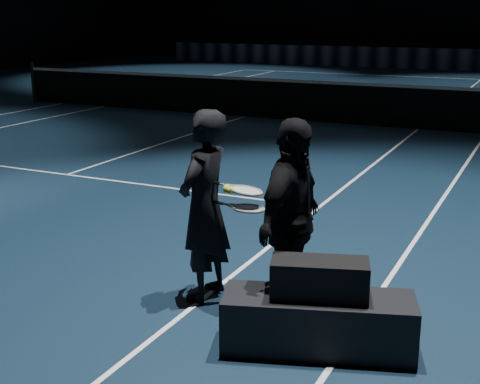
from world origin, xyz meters
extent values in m
plane|color=black|center=(0.00, 0.00, 0.00)|extent=(36.00, 36.00, 0.00)
cylinder|color=black|center=(-6.40, 0.00, 0.55)|extent=(0.10, 0.10, 1.10)
cube|color=black|center=(0.00, 0.00, 0.45)|extent=(12.80, 0.02, 0.86)
cube|color=white|center=(0.00, 0.00, 0.92)|extent=(12.80, 0.03, 0.07)
cube|color=black|center=(0.00, 15.50, 0.45)|extent=(22.00, 0.15, 0.90)
cube|color=black|center=(5.31, -9.97, 0.21)|extent=(1.50, 0.89, 0.43)
cube|color=black|center=(5.31, -9.97, 0.57)|extent=(0.77, 0.51, 0.28)
cube|color=white|center=(5.31, -10.12, 0.57)|extent=(0.32, 0.11, 0.09)
imported|color=black|center=(4.10, -9.48, 0.84)|extent=(0.42, 0.63, 1.67)
imported|color=black|center=(4.94, -9.59, 0.84)|extent=(0.46, 1.00, 1.67)
camera|label=1|loc=(6.74, -14.32, 2.46)|focal=50.00mm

